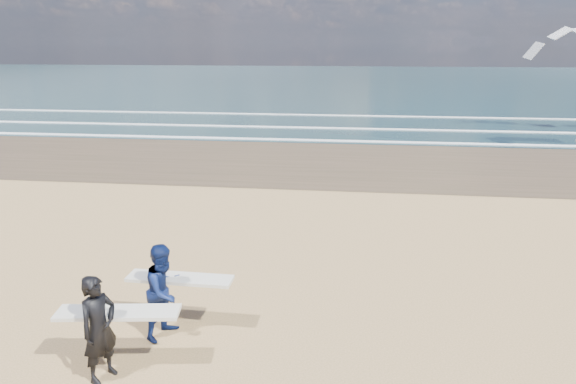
# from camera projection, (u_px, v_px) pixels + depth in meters

# --- Properties ---
(ocean) EXTENTS (220.00, 100.00, 0.02)m
(ocean) POSITION_uv_depth(u_px,v_px,m) (454.00, 82.00, 75.98)
(ocean) COLOR #1A353A
(ocean) RESTS_ON ground
(foam_breakers) EXTENTS (220.00, 11.70, 0.05)m
(foam_breakers) POSITION_uv_depth(u_px,v_px,m) (576.00, 132.00, 34.17)
(foam_breakers) COLOR white
(foam_breakers) RESTS_ON ground
(surfer_near) EXTENTS (2.25, 1.18, 1.98)m
(surfer_near) POSITION_uv_depth(u_px,v_px,m) (101.00, 327.00, 8.98)
(surfer_near) COLOR black
(surfer_near) RESTS_ON ground
(surfer_far) EXTENTS (2.21, 1.22, 1.98)m
(surfer_far) POSITION_uv_depth(u_px,v_px,m) (166.00, 290.00, 10.34)
(surfer_far) COLOR #0D1B4D
(surfer_far) RESTS_ON ground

